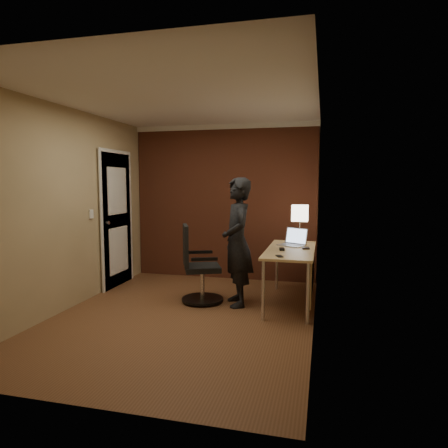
{
  "coord_description": "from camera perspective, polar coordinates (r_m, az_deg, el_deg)",
  "views": [
    {
      "loc": [
        1.57,
        -4.35,
        1.58
      ],
      "look_at": [
        0.35,
        0.55,
        1.05
      ],
      "focal_mm": 32.0,
      "sensor_mm": 36.0,
      "label": 1
    }
  ],
  "objects": [
    {
      "name": "wallet",
      "position": [
        5.22,
        11.59,
        -3.38
      ],
      "size": [
        0.11,
        0.12,
        0.02
      ],
      "primitive_type": "cube",
      "rotation": [
        0.0,
        0.0,
        0.18
      ],
      "color": "black",
      "rests_on": "desk"
    },
    {
      "name": "desk",
      "position": [
        5.21,
        10.29,
        -4.92
      ],
      "size": [
        0.6,
        1.5,
        0.73
      ],
      "color": "#DABA7E",
      "rests_on": "ground"
    },
    {
      "name": "phone",
      "position": [
        4.63,
        7.92,
        -4.57
      ],
      "size": [
        0.1,
        0.13,
        0.01
      ],
      "primitive_type": "cube",
      "rotation": [
        0.0,
        0.0,
        0.42
      ],
      "color": "black",
      "rests_on": "desk"
    },
    {
      "name": "person",
      "position": [
        5.1,
        1.92,
        -2.58
      ],
      "size": [
        0.6,
        0.7,
        1.64
      ],
      "primitive_type": "imported",
      "rotation": [
        0.0,
        0.0,
        -1.17
      ],
      "color": "black",
      "rests_on": "ground"
    },
    {
      "name": "desk_lamp",
      "position": [
        5.61,
        10.79,
        1.46
      ],
      "size": [
        0.22,
        0.22,
        0.54
      ],
      "color": "silver",
      "rests_on": "desk"
    },
    {
      "name": "laptop",
      "position": [
        5.47,
        9.93,
        -2.36
      ],
      "size": [
        0.41,
        0.39,
        0.23
      ],
      "color": "silver",
      "rests_on": "desk"
    },
    {
      "name": "mouse",
      "position": [
        5.05,
        8.26,
        -3.57
      ],
      "size": [
        0.08,
        0.11,
        0.03
      ],
      "primitive_type": "cube",
      "rotation": [
        0.0,
        0.0,
        0.21
      ],
      "color": "black",
      "rests_on": "desk"
    },
    {
      "name": "room",
      "position": [
        6.17,
        -3.39,
        4.02
      ],
      "size": [
        4.0,
        4.0,
        4.0
      ],
      "color": "brown",
      "rests_on": "ground"
    },
    {
      "name": "office_chair",
      "position": [
        5.28,
        -3.82,
        -6.44
      ],
      "size": [
        0.6,
        0.64,
        1.01
      ],
      "color": "black",
      "rests_on": "ground"
    }
  ]
}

